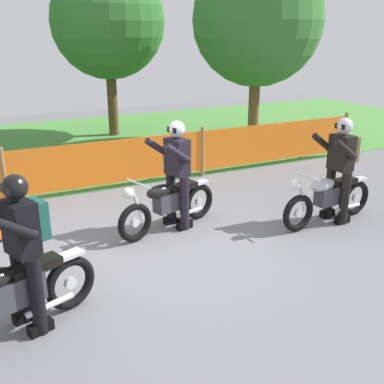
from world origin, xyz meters
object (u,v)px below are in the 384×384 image
Objects in this scene: motorcycle_trailing at (328,197)px; rider_trailing at (341,164)px; motorcycle_third at (9,296)px; rider_lead at (176,171)px; motorcycle_lead at (168,203)px; rider_third at (23,245)px.

motorcycle_trailing is 1.12× the size of rider_trailing.
rider_lead is at bearing -166.61° from motorcycle_third.
motorcycle_lead is at bearing -23.63° from rider_trailing.
motorcycle_trailing is at bearing 169.37° from motorcycle_third.
motorcycle_lead is at bearing -164.57° from rider_third.
motorcycle_lead is 1.08× the size of rider_lead.
motorcycle_trailing is at bearing 168.86° from rider_third.
motorcycle_third is at bearing 18.47° from motorcycle_lead.
motorcycle_lead is at bearing -25.51° from motorcycle_trailing.
motorcycle_trailing is 4.97m from motorcycle_third.
rider_lead is (-2.23, 0.93, 0.48)m from motorcycle_trailing.
motorcycle_lead is 3.05m from motorcycle_third.
rider_third is at bearing 4.23° from motorcycle_trailing.
rider_third is at bearing 4.08° from rider_trailing.
motorcycle_trailing is (2.41, -0.87, 0.00)m from motorcycle_lead.
motorcycle_lead is 1.08× the size of rider_trailing.
rider_lead is 1.00× the size of rider_third.
motorcycle_third reaches higher than motorcycle_lead.
motorcycle_lead is 2.56m from motorcycle_trailing.
rider_trailing is (5.10, 0.91, 0.49)m from motorcycle_third.
motorcycle_trailing is 2.47m from rider_lead.
motorcycle_third is 0.54m from rider_third.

